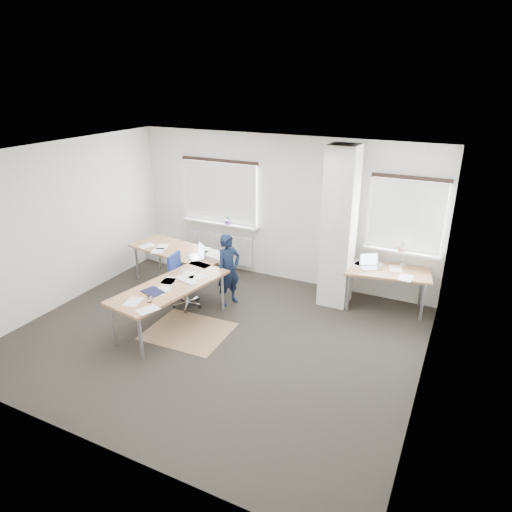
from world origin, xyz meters
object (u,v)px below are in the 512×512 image
at_px(desk_main, 178,268).
at_px(desk_side, 387,272).
at_px(task_chair, 185,292).
at_px(person, 229,270).

distance_m(desk_main, desk_side, 3.58).
bearing_deg(desk_main, task_chair, 1.17).
xyz_separation_m(task_chair, person, (0.63, 0.44, 0.38)).
bearing_deg(task_chair, person, 29.13).
height_order(desk_side, person, person).
distance_m(desk_side, task_chair, 3.48).
relative_size(desk_main, desk_side, 1.98).
height_order(task_chair, person, person).
relative_size(task_chair, person, 0.75).
xyz_separation_m(desk_side, person, (-2.51, -1.01, -0.04)).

